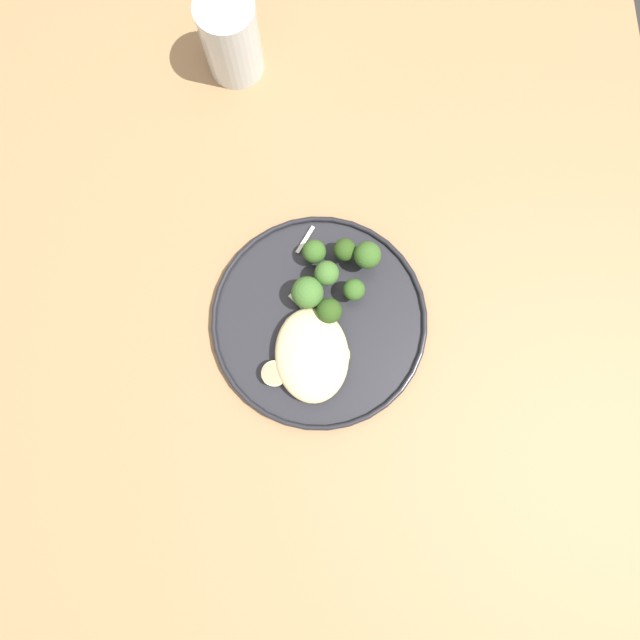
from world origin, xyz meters
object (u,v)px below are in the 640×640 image
at_px(seared_scallop_tilted_round, 308,343).
at_px(broccoli_floret_front_edge, 367,255).
at_px(seared_scallop_center_golden, 323,366).
at_px(water_glass, 232,42).
at_px(seared_scallop_front_small, 275,374).
at_px(seared_scallop_on_noodles, 294,325).
at_px(broccoli_floret_center_pile, 329,311).
at_px(dinner_plate, 320,321).
at_px(seared_scallop_large_seared, 337,355).
at_px(broccoli_floret_rear_charred, 308,294).
at_px(broccoli_floret_split_head, 345,250).
at_px(broccoli_floret_small_sprig, 354,289).
at_px(broccoli_floret_left_leaning, 312,252).
at_px(broccoli_floret_right_tilted, 327,274).

bearing_deg(seared_scallop_tilted_round, broccoli_floret_front_edge, 141.18).
relative_size(seared_scallop_center_golden, broccoli_floret_front_edge, 0.62).
distance_m(broccoli_floret_front_edge, water_glass, 0.35).
bearing_deg(seared_scallop_front_small, seared_scallop_on_noodles, 154.59).
bearing_deg(broccoli_floret_center_pile, dinner_plate, -56.98).
xyz_separation_m(seared_scallop_large_seared, water_glass, (-0.43, -0.11, 0.03)).
bearing_deg(seared_scallop_tilted_round, broccoli_floret_rear_charred, 176.32).
bearing_deg(seared_scallop_front_small, broccoli_floret_split_head, 145.95).
height_order(dinner_plate, seared_scallop_center_golden, seared_scallop_center_golden).
relative_size(seared_scallop_on_noodles, broccoli_floret_small_sprig, 0.55).
bearing_deg(broccoli_floret_left_leaning, dinner_plate, 2.52).
relative_size(seared_scallop_on_noodles, broccoli_floret_center_pile, 0.52).
relative_size(broccoli_floret_split_head, broccoli_floret_front_edge, 0.79).
height_order(dinner_plate, seared_scallop_large_seared, seared_scallop_large_seared).
relative_size(dinner_plate, broccoli_floret_small_sprig, 6.47).
height_order(seared_scallop_large_seared, water_glass, water_glass).
height_order(seared_scallop_front_small, broccoli_floret_split_head, broccoli_floret_split_head).
bearing_deg(seared_scallop_on_noodles, seared_scallop_tilted_round, 33.85).
bearing_deg(seared_scallop_on_noodles, broccoli_floret_right_tilted, 141.45).
height_order(seared_scallop_large_seared, broccoli_floret_center_pile, broccoli_floret_center_pile).
bearing_deg(broccoli_floret_left_leaning, seared_scallop_front_small, -21.37).
bearing_deg(seared_scallop_tilted_round, broccoli_floret_right_tilted, 160.36).
height_order(seared_scallop_tilted_round, broccoli_floret_center_pile, broccoli_floret_center_pile).
relative_size(seared_scallop_center_golden, broccoli_floret_split_head, 0.79).
bearing_deg(broccoli_floret_front_edge, broccoli_floret_right_tilted, -70.10).
bearing_deg(broccoli_floret_front_edge, broccoli_floret_rear_charred, -61.27).
bearing_deg(broccoli_floret_center_pile, broccoli_floret_small_sprig, 127.91).
bearing_deg(broccoli_floret_small_sprig, seared_scallop_center_golden, -26.14).
height_order(seared_scallop_on_noodles, broccoli_floret_front_edge, broccoli_floret_front_edge).
bearing_deg(seared_scallop_front_small, seared_scallop_large_seared, 102.28).
bearing_deg(broccoli_floret_center_pile, broccoli_floret_front_edge, 140.92).
bearing_deg(dinner_plate, broccoli_floret_split_head, 155.75).
bearing_deg(water_glass, broccoli_floret_small_sprig, 21.44).
relative_size(seared_scallop_center_golden, broccoli_floret_rear_charred, 0.64).
height_order(broccoli_floret_left_leaning, broccoli_floret_center_pile, broccoli_floret_center_pile).
height_order(seared_scallop_large_seared, broccoli_floret_split_head, broccoli_floret_split_head).
bearing_deg(broccoli_floret_split_head, seared_scallop_large_seared, -8.89).
relative_size(broccoli_floret_split_head, broccoli_floret_small_sprig, 1.01).
distance_m(seared_scallop_on_noodles, broccoli_floret_front_edge, 0.13).
relative_size(broccoli_floret_center_pile, water_glass, 0.37).
height_order(broccoli_floret_right_tilted, water_glass, water_glass).
xyz_separation_m(seared_scallop_large_seared, broccoli_floret_small_sprig, (-0.08, 0.03, 0.02)).
relative_size(seared_scallop_large_seared, seared_scallop_tilted_round, 1.10).
height_order(seared_scallop_on_noodles, broccoli_floret_split_head, broccoli_floret_split_head).
bearing_deg(broccoli_floret_left_leaning, broccoli_floret_split_head, 88.71).
relative_size(seared_scallop_on_noodles, water_glass, 0.19).
distance_m(seared_scallop_tilted_round, broccoli_floret_right_tilted, 0.09).
distance_m(broccoli_floret_split_head, water_glass, 0.33).
bearing_deg(water_glass, seared_scallop_center_golden, 11.44).
relative_size(broccoli_floret_front_edge, broccoli_floret_center_pile, 1.21).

